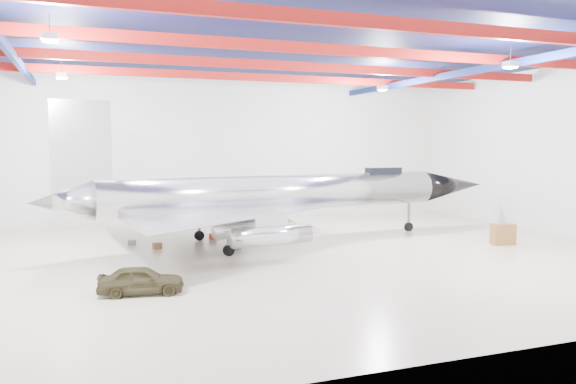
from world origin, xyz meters
name	(u,v)px	position (x,y,z in m)	size (l,w,h in m)	color
floor	(269,258)	(0.00, 0.00, 0.00)	(40.00, 40.00, 0.00)	beige
wall_back	(208,150)	(0.00, 15.00, 5.50)	(40.00, 40.00, 0.00)	silver
wall_right	(566,151)	(20.00, 0.00, 5.50)	(30.00, 30.00, 0.00)	silver
ceiling	(269,44)	(0.00, 0.00, 11.00)	(40.00, 40.00, 0.00)	#0A0F38
ceiling_structure	(269,58)	(0.00, 0.00, 10.32)	(39.50, 29.50, 1.08)	maroon
jet_aircraft	(280,198)	(2.06, 4.27, 2.69)	(30.11, 18.75, 8.21)	silver
jeep	(141,280)	(-7.02, -4.97, 0.57)	(1.35, 3.35, 1.14)	#352F1A
desk	(503,234)	(14.20, -1.11, 0.62)	(1.35, 0.67, 1.23)	brown
crate_ply	(157,246)	(-5.21, 4.62, 0.17)	(0.48, 0.38, 0.33)	olive
toolbox_red	(213,236)	(-1.53, 6.61, 0.18)	(0.51, 0.41, 0.36)	#A62310
engine_drum	(237,246)	(-1.04, 2.66, 0.22)	(0.49, 0.49, 0.44)	#59595B
parts_bin	(244,233)	(0.59, 7.07, 0.18)	(0.52, 0.42, 0.36)	olive
crate_small	(132,242)	(-6.46, 6.40, 0.14)	(0.40, 0.32, 0.28)	#59595B
tool_chest	(291,235)	(3.18, 5.22, 0.20)	(0.44, 0.44, 0.40)	#A62310
spares_box	(271,228)	(2.98, 8.63, 0.16)	(0.36, 0.36, 0.32)	#59595B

